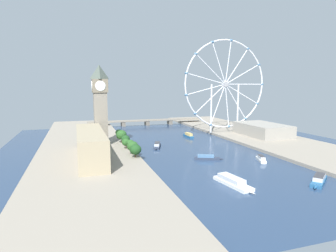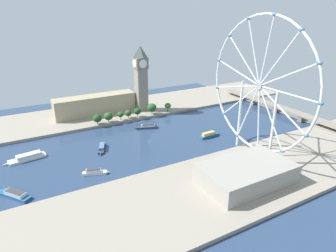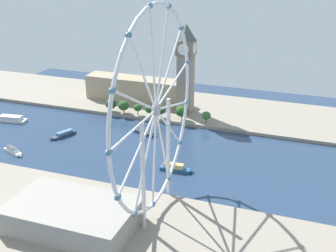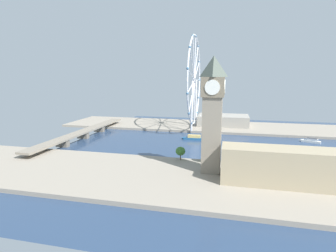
{
  "view_description": "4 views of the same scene",
  "coord_description": "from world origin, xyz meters",
  "px_view_note": "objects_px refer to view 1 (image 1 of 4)",
  "views": [
    {
      "loc": [
        -113.22,
        -277.08,
        64.95
      ],
      "look_at": [
        -8.61,
        47.17,
        17.59
      ],
      "focal_mm": 30.63,
      "sensor_mm": 36.0,
      "label": 1
    },
    {
      "loc": [
        255.7,
        -120.35,
        128.43
      ],
      "look_at": [
        -4.01,
        24.44,
        10.22
      ],
      "focal_mm": 31.45,
      "sensor_mm": 36.0,
      "label": 2
    },
    {
      "loc": [
        294.79,
        153.5,
        153.63
      ],
      "look_at": [
        -19.57,
        39.15,
        15.78
      ],
      "focal_mm": 47.6,
      "sensor_mm": 36.0,
      "label": 3
    },
    {
      "loc": [
        -281.75,
        18.63,
        72.46
      ],
      "look_at": [
        10.32,
        87.57,
        17.37
      ],
      "focal_mm": 28.74,
      "sensor_mm": 36.0,
      "label": 4
    }
  ],
  "objects_px": {
    "clock_tower": "(100,104)",
    "ferris_wheel": "(225,85)",
    "riverside_hall": "(262,129)",
    "tour_boat_3": "(319,180)",
    "tour_boat_1": "(233,182)",
    "tour_boat_4": "(157,145)",
    "river_bridge": "(147,121)",
    "tour_boat_5": "(261,159)",
    "tour_boat_2": "(207,158)",
    "parliament_block": "(91,145)",
    "tour_boat_0": "(188,135)"
  },
  "relations": [
    {
      "from": "tour_boat_0",
      "to": "tour_boat_2",
      "type": "distance_m",
      "value": 113.99
    },
    {
      "from": "tour_boat_0",
      "to": "tour_boat_5",
      "type": "bearing_deg",
      "value": -174.97
    },
    {
      "from": "ferris_wheel",
      "to": "riverside_hall",
      "type": "xyz_separation_m",
      "value": [
        33.0,
        -38.67,
        -56.54
      ]
    },
    {
      "from": "riverside_hall",
      "to": "tour_boat_5",
      "type": "bearing_deg",
      "value": -126.27
    },
    {
      "from": "clock_tower",
      "to": "tour_boat_2",
      "type": "bearing_deg",
      "value": -43.87
    },
    {
      "from": "tour_boat_1",
      "to": "tour_boat_4",
      "type": "height_order",
      "value": "tour_boat_1"
    },
    {
      "from": "clock_tower",
      "to": "riverside_hall",
      "type": "xyz_separation_m",
      "value": [
        200.35,
        -2.38,
        -36.54
      ]
    },
    {
      "from": "clock_tower",
      "to": "ferris_wheel",
      "type": "distance_m",
      "value": 172.41
    },
    {
      "from": "river_bridge",
      "to": "tour_boat_4",
      "type": "relative_size",
      "value": 6.99
    },
    {
      "from": "parliament_block",
      "to": "tour_boat_3",
      "type": "height_order",
      "value": "parliament_block"
    },
    {
      "from": "ferris_wheel",
      "to": "tour_boat_1",
      "type": "relative_size",
      "value": 3.26
    },
    {
      "from": "parliament_block",
      "to": "tour_boat_4",
      "type": "relative_size",
      "value": 3.68
    },
    {
      "from": "ferris_wheel",
      "to": "river_bridge",
      "type": "relative_size",
      "value": 0.64
    },
    {
      "from": "tour_boat_3",
      "to": "tour_boat_4",
      "type": "distance_m",
      "value": 160.78
    },
    {
      "from": "tour_boat_4",
      "to": "parliament_block",
      "type": "bearing_deg",
      "value": -39.64
    },
    {
      "from": "tour_boat_2",
      "to": "tour_boat_5",
      "type": "bearing_deg",
      "value": -1.64
    },
    {
      "from": "ferris_wheel",
      "to": "tour_boat_2",
      "type": "relative_size",
      "value": 4.76
    },
    {
      "from": "riverside_hall",
      "to": "tour_boat_5",
      "type": "relative_size",
      "value": 3.16
    },
    {
      "from": "river_bridge",
      "to": "tour_boat_3",
      "type": "relative_size",
      "value": 6.68
    },
    {
      "from": "river_bridge",
      "to": "tour_boat_5",
      "type": "xyz_separation_m",
      "value": [
        39.3,
        -259.04,
        -4.95
      ]
    },
    {
      "from": "tour_boat_2",
      "to": "tour_boat_3",
      "type": "xyz_separation_m",
      "value": [
        45.07,
        -79.95,
        0.28
      ]
    },
    {
      "from": "tour_boat_4",
      "to": "riverside_hall",
      "type": "bearing_deg",
      "value": 117.56
    },
    {
      "from": "tour_boat_1",
      "to": "tour_boat_4",
      "type": "bearing_deg",
      "value": 178.46
    },
    {
      "from": "clock_tower",
      "to": "tour_boat_2",
      "type": "height_order",
      "value": "clock_tower"
    },
    {
      "from": "tour_boat_5",
      "to": "tour_boat_2",
      "type": "bearing_deg",
      "value": 87.2
    },
    {
      "from": "river_bridge",
      "to": "riverside_hall",
      "type": "bearing_deg",
      "value": -55.11
    },
    {
      "from": "tour_boat_4",
      "to": "ferris_wheel",
      "type": "bearing_deg",
      "value": 137.49
    },
    {
      "from": "parliament_block",
      "to": "tour_boat_3",
      "type": "relative_size",
      "value": 3.51
    },
    {
      "from": "tour_boat_2",
      "to": "tour_boat_5",
      "type": "distance_m",
      "value": 46.75
    },
    {
      "from": "riverside_hall",
      "to": "river_bridge",
      "type": "bearing_deg",
      "value": 124.89
    },
    {
      "from": "tour_boat_5",
      "to": "parliament_block",
      "type": "bearing_deg",
      "value": 94.79
    },
    {
      "from": "tour_boat_1",
      "to": "tour_boat_3",
      "type": "relative_size",
      "value": 1.31
    },
    {
      "from": "riverside_hall",
      "to": "clock_tower",
      "type": "bearing_deg",
      "value": 179.32
    },
    {
      "from": "tour_boat_0",
      "to": "tour_boat_4",
      "type": "bearing_deg",
      "value": 128.95
    },
    {
      "from": "river_bridge",
      "to": "tour_boat_4",
      "type": "height_order",
      "value": "river_bridge"
    },
    {
      "from": "parliament_block",
      "to": "tour_boat_4",
      "type": "distance_m",
      "value": 81.98
    },
    {
      "from": "riverside_hall",
      "to": "tour_boat_1",
      "type": "bearing_deg",
      "value": -131.37
    },
    {
      "from": "riverside_hall",
      "to": "tour_boat_3",
      "type": "distance_m",
      "value": 174.42
    },
    {
      "from": "tour_boat_0",
      "to": "tour_boat_1",
      "type": "bearing_deg",
      "value": 165.36
    },
    {
      "from": "tour_boat_4",
      "to": "tour_boat_1",
      "type": "bearing_deg",
      "value": 27.88
    },
    {
      "from": "ferris_wheel",
      "to": "clock_tower",
      "type": "bearing_deg",
      "value": -167.77
    },
    {
      "from": "parliament_block",
      "to": "tour_boat_4",
      "type": "height_order",
      "value": "parliament_block"
    },
    {
      "from": "river_bridge",
      "to": "tour_boat_0",
      "type": "relative_size",
      "value": 7.27
    },
    {
      "from": "parliament_block",
      "to": "tour_boat_5",
      "type": "relative_size",
      "value": 4.49
    },
    {
      "from": "clock_tower",
      "to": "tour_boat_3",
      "type": "relative_size",
      "value": 2.9
    },
    {
      "from": "tour_boat_2",
      "to": "ferris_wheel",
      "type": "bearing_deg",
      "value": 77.8
    },
    {
      "from": "ferris_wheel",
      "to": "tour_boat_4",
      "type": "relative_size",
      "value": 4.47
    },
    {
      "from": "tour_boat_0",
      "to": "tour_boat_1",
      "type": "relative_size",
      "value": 0.7
    },
    {
      "from": "riverside_hall",
      "to": "river_bridge",
      "type": "distance_m",
      "value": 195.44
    },
    {
      "from": "river_bridge",
      "to": "ferris_wheel",
      "type": "bearing_deg",
      "value": -57.07
    }
  ]
}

